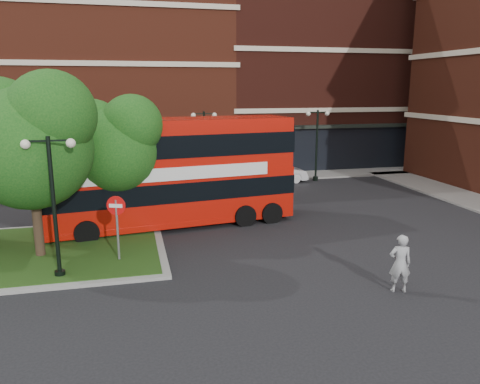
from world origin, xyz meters
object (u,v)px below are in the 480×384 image
object	(u,v)px
woman	(400,263)
car_white	(277,173)
car_silver	(117,181)
bus	(170,165)

from	to	relation	value
woman	car_white	world-z (taller)	woman
car_silver	car_white	size ratio (longest dim) A/B	0.90
bus	car_silver	bearing A→B (deg)	99.53
car_silver	car_white	bearing A→B (deg)	-96.46
woman	car_silver	distance (m)	20.23
woman	car_white	bearing A→B (deg)	-79.66
woman	bus	bearing A→B (deg)	-39.32
bus	car_white	bearing A→B (deg)	39.25
car_white	car_silver	bearing A→B (deg)	88.27
car_silver	woman	bearing A→B (deg)	-159.31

